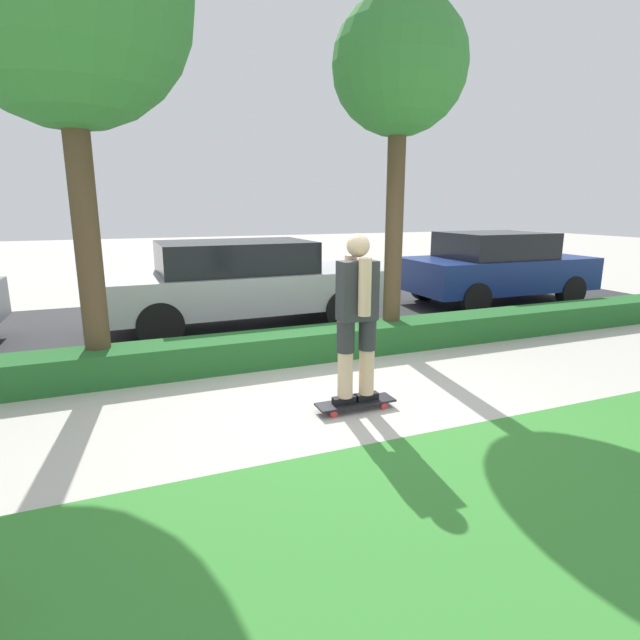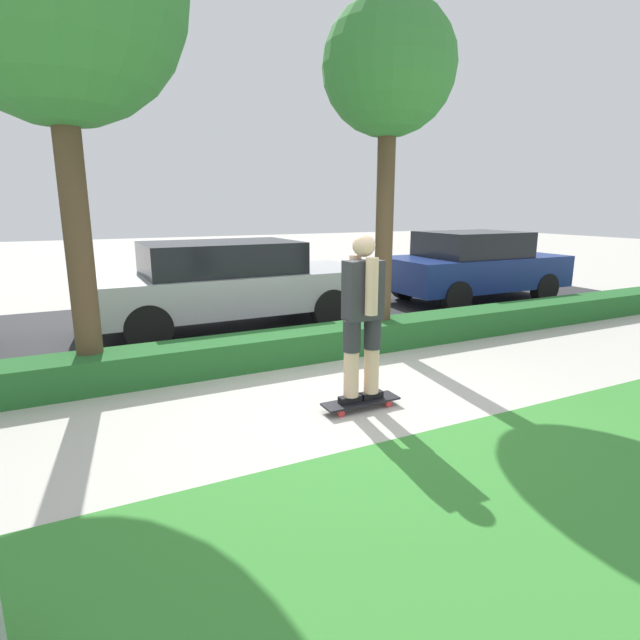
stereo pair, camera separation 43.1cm
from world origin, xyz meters
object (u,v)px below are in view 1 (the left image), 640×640
skateboard (355,403)px  tree_mid (399,71)px  skater_person (357,315)px  parked_car_middle (242,282)px  parked_car_rear (496,267)px

skateboard → tree_mid: bearing=52.0°
skater_person → parked_car_middle: (-0.21, 4.02, -0.22)m
tree_mid → parked_car_middle: (-1.76, 2.04, -3.02)m
skateboard → parked_car_middle: parked_car_middle is taller
skateboard → tree_mid: size_ratio=0.17×
parked_car_middle → parked_car_rear: (5.51, 0.07, 0.00)m
skater_person → parked_car_middle: bearing=93.0°
parked_car_rear → parked_car_middle: bearing=-178.7°
tree_mid → skater_person: bearing=-128.0°
tree_mid → parked_car_rear: bearing=29.3°
parked_car_middle → skater_person: bearing=-87.7°
skater_person → parked_car_rear: 6.70m
skateboard → parked_car_rear: parked_car_rear is taller
tree_mid → parked_car_rear: size_ratio=1.20×
skateboard → skater_person: bearing=-80.5°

